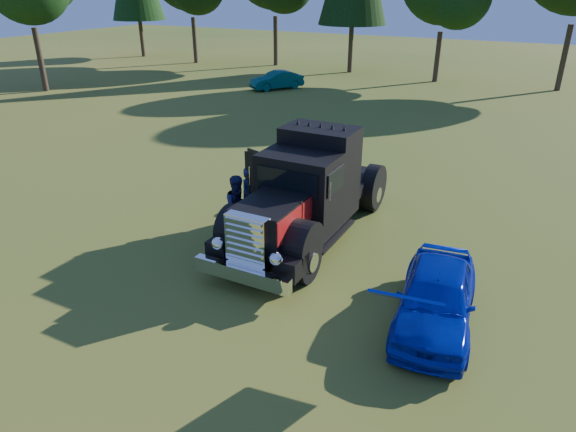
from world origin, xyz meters
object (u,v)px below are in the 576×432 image
at_px(hotrod_coupe, 436,297).
at_px(distant_teal_car, 277,80).
at_px(diamond_t_truck, 306,196).
at_px(spectator_near, 250,195).
at_px(spectator_far, 239,208).

bearing_deg(hotrod_coupe, distant_teal_car, 126.22).
relative_size(diamond_t_truck, spectator_near, 4.25).
relative_size(hotrod_coupe, spectator_far, 2.24).
distance_m(spectator_near, distant_teal_car, 20.79).
height_order(diamond_t_truck, spectator_far, diamond_t_truck).
bearing_deg(spectator_far, diamond_t_truck, -32.05).
bearing_deg(spectator_far, hotrod_coupe, -76.39).
relative_size(diamond_t_truck, spectator_far, 3.78).
height_order(hotrod_coupe, spectator_far, spectator_far).
height_order(diamond_t_truck, hotrod_coupe, diamond_t_truck).
relative_size(diamond_t_truck, distant_teal_car, 2.00).
bearing_deg(diamond_t_truck, hotrod_coupe, -29.39).
relative_size(hotrod_coupe, distant_teal_car, 1.18).
bearing_deg(hotrod_coupe, spectator_near, 157.07).
xyz_separation_m(diamond_t_truck, spectator_near, (-1.96, 0.24, -0.44)).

